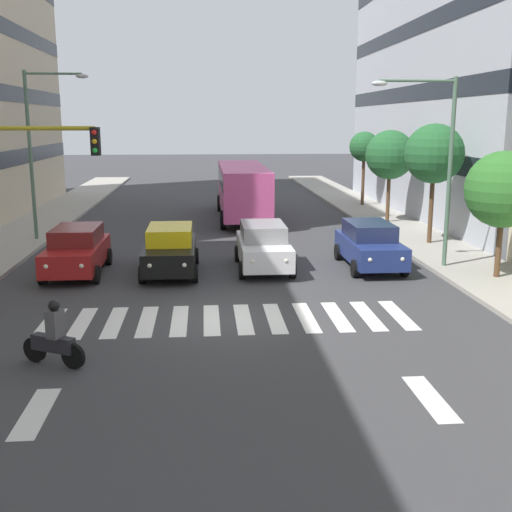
{
  "coord_description": "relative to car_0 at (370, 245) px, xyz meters",
  "views": [
    {
      "loc": [
        0.59,
        16.91,
        5.49
      ],
      "look_at": [
        -1.07,
        -3.12,
        1.14
      ],
      "focal_mm": 43.84,
      "sensor_mm": 36.0,
      "label": 1
    }
  ],
  "objects": [
    {
      "name": "motorcycle_with_rider",
      "position": [
        9.72,
        9.07,
        -0.24
      ],
      "size": [
        1.56,
        0.87,
        1.57
      ],
      "color": "black",
      "rests_on": "ground_plane"
    },
    {
      "name": "street_tree_1",
      "position": [
        -3.79,
        -3.92,
        3.2
      ],
      "size": [
        2.6,
        2.6,
        5.25
      ],
      "color": "#513823",
      "rests_on": "sidewalk_left"
    },
    {
      "name": "lane_arrow_1",
      "position": [
        9.55,
        11.48,
        -0.88
      ],
      "size": [
        0.5,
        2.2,
        0.01
      ],
      "primitive_type": "cube",
      "color": "silver",
      "rests_on": "ground_plane"
    },
    {
      "name": "street_lamp_left",
      "position": [
        -2.21,
        0.55,
        3.52
      ],
      "size": [
        3.13,
        0.28,
        6.89
      ],
      "color": "#4C6B56",
      "rests_on": "sidewalk_left"
    },
    {
      "name": "car_0",
      "position": [
        0.0,
        0.0,
        0.0
      ],
      "size": [
        2.02,
        4.44,
        1.72
      ],
      "color": "navy",
      "rests_on": "ground_plane"
    },
    {
      "name": "street_tree_3",
      "position": [
        -4.01,
        -16.88,
        2.97
      ],
      "size": [
        1.9,
        1.9,
        4.7
      ],
      "color": "#513823",
      "rests_on": "sidewalk_left"
    },
    {
      "name": "car_2",
      "position": [
        7.53,
        0.28,
        0.0
      ],
      "size": [
        2.02,
        4.44,
        1.72
      ],
      "color": "black",
      "rests_on": "ground_plane"
    },
    {
      "name": "lane_arrow_0",
      "position": [
        1.76,
        11.48,
        -0.88
      ],
      "size": [
        0.5,
        2.2,
        0.01
      ],
      "primitive_type": "cube",
      "color": "silver",
      "rests_on": "ground_plane"
    },
    {
      "name": "street_tree_0",
      "position": [
        -3.92,
        2.41,
        2.32
      ],
      "size": [
        2.62,
        2.62,
        4.37
      ],
      "color": "#513823",
      "rests_on": "sidewalk_left"
    },
    {
      "name": "car_3",
      "position": [
        10.92,
        0.13,
        0.0
      ],
      "size": [
        2.02,
        4.44,
        1.72
      ],
      "color": "maroon",
      "rests_on": "ground_plane"
    },
    {
      "name": "ground_plane",
      "position": [
        5.65,
        5.98,
        -0.89
      ],
      "size": [
        180.0,
        180.0,
        0.0
      ],
      "primitive_type": "plane",
      "color": "#38383A"
    },
    {
      "name": "bus_behind_traffic",
      "position": [
        4.06,
        -12.7,
        0.97
      ],
      "size": [
        2.78,
        10.5,
        3.0
      ],
      "color": "#DB5193",
      "rests_on": "ground_plane"
    },
    {
      "name": "crosswalk_markings",
      "position": [
        5.65,
        5.98,
        -0.88
      ],
      "size": [
        10.35,
        2.8,
        0.01
      ],
      "color": "silver",
      "rests_on": "ground_plane"
    },
    {
      "name": "car_1",
      "position": [
        4.06,
        -0.07,
        0.0
      ],
      "size": [
        2.02,
        4.44,
        1.72
      ],
      "color": "silver",
      "rests_on": "ground_plane"
    },
    {
      "name": "street_tree_2",
      "position": [
        -3.64,
        -9.96,
        2.84
      ],
      "size": [
        2.6,
        2.6,
        4.89
      ],
      "color": "#513823",
      "rests_on": "sidewalk_left"
    },
    {
      "name": "street_lamp_right",
      "position": [
        13.61,
        -6.37,
        3.84
      ],
      "size": [
        2.85,
        0.28,
        7.54
      ],
      "color": "#4C6B56",
      "rests_on": "sidewalk_right"
    }
  ]
}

